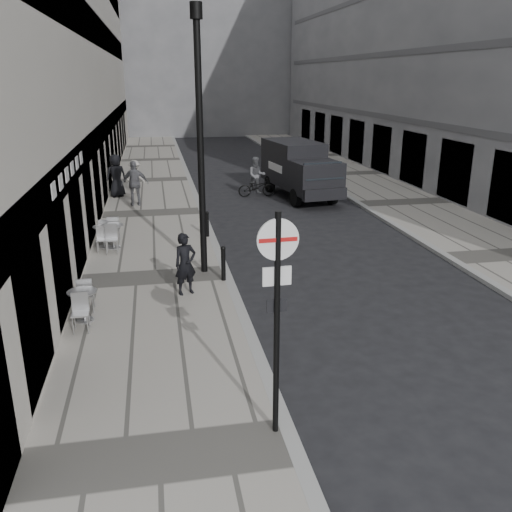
{
  "coord_description": "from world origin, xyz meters",
  "views": [
    {
      "loc": [
        -1.83,
        -4.05,
        5.41
      ],
      "look_at": [
        0.4,
        7.85,
        1.4
      ],
      "focal_mm": 38.0,
      "sensor_mm": 36.0,
      "label": 1
    }
  ],
  "objects_px": {
    "cyclist": "(257,181)",
    "walking_man": "(185,264)",
    "sign_post": "(277,297)",
    "lamppost": "(200,131)",
    "panel_van": "(299,167)"
  },
  "relations": [
    {
      "from": "cyclist",
      "to": "walking_man",
      "type": "bearing_deg",
      "value": -108.28
    },
    {
      "from": "sign_post",
      "to": "cyclist",
      "type": "xyz_separation_m",
      "value": [
        3.05,
        17.83,
        -1.66
      ]
    },
    {
      "from": "lamppost",
      "to": "panel_van",
      "type": "height_order",
      "value": "lamppost"
    },
    {
      "from": "panel_van",
      "to": "sign_post",
      "type": "bearing_deg",
      "value": -113.69
    },
    {
      "from": "sign_post",
      "to": "cyclist",
      "type": "relative_size",
      "value": 1.89
    },
    {
      "from": "lamppost",
      "to": "cyclist",
      "type": "relative_size",
      "value": 3.76
    },
    {
      "from": "walking_man",
      "to": "lamppost",
      "type": "distance_m",
      "value": 3.56
    },
    {
      "from": "cyclist",
      "to": "sign_post",
      "type": "bearing_deg",
      "value": -99.08
    },
    {
      "from": "walking_man",
      "to": "sign_post",
      "type": "distance_m",
      "value": 6.23
    },
    {
      "from": "walking_man",
      "to": "panel_van",
      "type": "xyz_separation_m",
      "value": [
        5.99,
        11.46,
        0.51
      ]
    },
    {
      "from": "panel_van",
      "to": "lamppost",
      "type": "bearing_deg",
      "value": -126.36
    },
    {
      "from": "panel_van",
      "to": "cyclist",
      "type": "relative_size",
      "value": 2.99
    },
    {
      "from": "sign_post",
      "to": "panel_van",
      "type": "distance_m",
      "value": 18.15
    },
    {
      "from": "sign_post",
      "to": "cyclist",
      "type": "bearing_deg",
      "value": 78.22
    },
    {
      "from": "cyclist",
      "to": "panel_van",
      "type": "bearing_deg",
      "value": -11.12
    }
  ]
}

